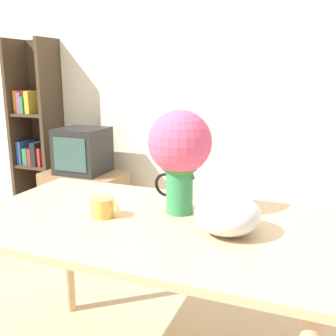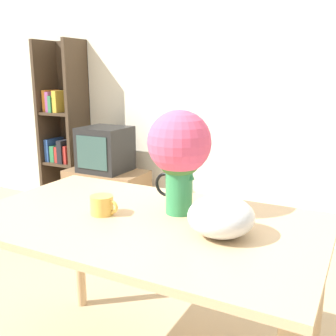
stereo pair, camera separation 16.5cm
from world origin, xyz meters
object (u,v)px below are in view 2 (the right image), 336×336
(coffee_mug, at_px, (102,205))
(white_bowl, at_px, (221,216))
(flower_vase, at_px, (179,150))
(tv_set, at_px, (105,149))

(coffee_mug, height_order, white_bowl, white_bowl)
(flower_vase, relative_size, tv_set, 1.08)
(coffee_mug, bearing_deg, flower_vase, 30.57)
(flower_vase, height_order, white_bowl, flower_vase)
(coffee_mug, relative_size, white_bowl, 0.53)
(tv_set, bearing_deg, flower_vase, -44.76)
(flower_vase, distance_m, white_bowl, 0.34)
(flower_vase, xyz_separation_m, tv_set, (-1.42, 1.41, -0.36))
(tv_set, bearing_deg, white_bowl, -43.13)
(flower_vase, distance_m, coffee_mug, 0.40)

